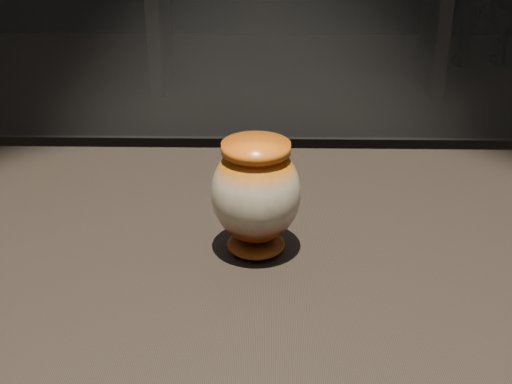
% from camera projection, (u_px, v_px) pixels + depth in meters
% --- Properties ---
extents(main_vase, '(0.12, 0.12, 0.15)m').
position_uv_depth(main_vase, '(256.00, 194.00, 0.91)').
color(main_vase, '#622408').
rests_on(main_vase, display_plinth).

